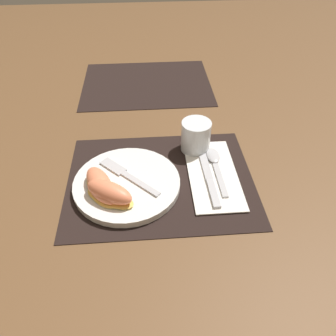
% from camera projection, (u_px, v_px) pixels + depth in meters
% --- Properties ---
extents(ground_plane, '(3.00, 3.00, 0.00)m').
position_uv_depth(ground_plane, '(160.00, 180.00, 0.79)').
color(ground_plane, brown).
extents(placemat, '(0.45, 0.35, 0.00)m').
position_uv_depth(placemat, '(160.00, 179.00, 0.79)').
color(placemat, black).
rests_on(placemat, ground_plane).
extents(placemat_far, '(0.45, 0.35, 0.00)m').
position_uv_depth(placemat_far, '(147.00, 83.00, 1.16)').
color(placemat_far, black).
rests_on(placemat_far, ground_plane).
extents(plate, '(0.25, 0.25, 0.02)m').
position_uv_depth(plate, '(127.00, 184.00, 0.76)').
color(plate, white).
rests_on(plate, placemat).
extents(juice_glass, '(0.08, 0.08, 0.08)m').
position_uv_depth(juice_glass, '(196.00, 138.00, 0.85)').
color(juice_glass, silver).
rests_on(juice_glass, placemat).
extents(napkin, '(0.12, 0.25, 0.00)m').
position_uv_depth(napkin, '(213.00, 174.00, 0.80)').
color(napkin, white).
rests_on(napkin, placemat).
extents(knife, '(0.02, 0.22, 0.01)m').
position_uv_depth(knife, '(208.00, 176.00, 0.79)').
color(knife, '#BCBCC1').
rests_on(knife, napkin).
extents(spoon, '(0.04, 0.17, 0.01)m').
position_uv_depth(spoon, '(215.00, 162.00, 0.82)').
color(spoon, '#BCBCC1').
rests_on(spoon, napkin).
extents(fork, '(0.14, 0.14, 0.00)m').
position_uv_depth(fork, '(125.00, 174.00, 0.77)').
color(fork, '#BCBCC1').
rests_on(fork, plate).
extents(citrus_wedge_0, '(0.09, 0.12, 0.04)m').
position_uv_depth(citrus_wedge_0, '(99.00, 183.00, 0.73)').
color(citrus_wedge_0, '#F7C656').
rests_on(citrus_wedge_0, plate).
extents(citrus_wedge_1, '(0.10, 0.11, 0.03)m').
position_uv_depth(citrus_wedge_1, '(104.00, 191.00, 0.72)').
color(citrus_wedge_1, '#F7C656').
rests_on(citrus_wedge_1, plate).
extents(citrus_wedge_2, '(0.12, 0.10, 0.04)m').
position_uv_depth(citrus_wedge_2, '(109.00, 193.00, 0.70)').
color(citrus_wedge_2, '#F7C656').
rests_on(citrus_wedge_2, plate).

